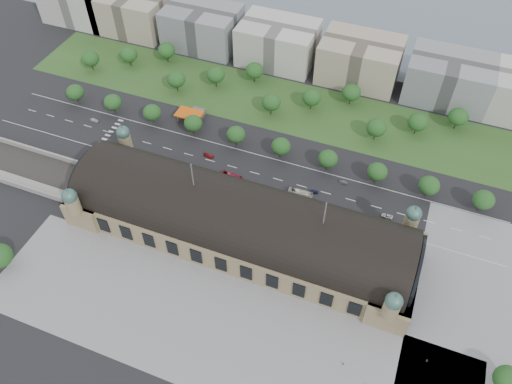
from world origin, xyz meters
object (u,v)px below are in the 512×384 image
(parked_car_1, at_px, (151,170))
(pedestrian_2, at_px, (427,360))
(bus_west, at_px, (232,176))
(bus_east, at_px, (300,193))
(petrol_station, at_px, (194,113))
(traffic_car_3, at_px, (209,156))
(traffic_car_4, at_px, (314,191))
(pedestrian_1, at_px, (343,364))
(parked_car_4, at_px, (180,176))
(parked_car_3, at_px, (134,165))
(parked_car_5, at_px, (204,185))
(traffic_car_5, at_px, (344,182))
(parked_car_6, at_px, (175,177))
(parked_car_0, at_px, (141,160))
(bus_mid, at_px, (259,187))
(traffic_car_1, at_px, (94,120))
(traffic_car_6, at_px, (387,216))
(parked_car_2, at_px, (183,179))

(parked_car_1, distance_m, pedestrian_2, 148.49)
(bus_west, xyz_separation_m, pedestrian_2, (101.47, -58.25, -0.49))
(parked_car_1, xyz_separation_m, bus_east, (73.01, 11.00, 0.98))
(petrol_station, height_order, parked_car_1, petrol_station)
(bus_east, distance_m, pedestrian_2, 89.95)
(petrol_station, height_order, traffic_car_3, petrol_station)
(traffic_car_4, xyz_separation_m, pedestrian_1, (34.06, -75.92, 0.05))
(petrol_station, xyz_separation_m, pedestrian_1, (110.41, -105.07, -2.16))
(parked_car_4, xyz_separation_m, bus_west, (24.07, 8.10, 0.81))
(traffic_car_4, bearing_deg, parked_car_3, -87.45)
(traffic_car_3, height_order, parked_car_5, parked_car_5)
(traffic_car_5, xyz_separation_m, parked_car_6, (-76.97, -26.07, 0.08))
(bus_east, bearing_deg, parked_car_5, 101.73)
(parked_car_0, relative_size, bus_mid, 0.39)
(petrol_station, height_order, traffic_car_1, petrol_station)
(traffic_car_5, distance_m, pedestrian_2, 90.14)
(traffic_car_3, distance_m, bus_east, 51.57)
(petrol_station, bearing_deg, traffic_car_5, -11.69)
(traffic_car_3, xyz_separation_m, parked_car_6, (-9.13, -19.28, 0.00))
(traffic_car_6, distance_m, parked_car_6, 101.33)
(parked_car_1, xyz_separation_m, parked_car_5, (28.67, 0.00, 0.17))
(parked_car_0, height_order, parked_car_1, parked_car_0)
(traffic_car_1, bearing_deg, pedestrian_1, -118.17)
(traffic_car_4, bearing_deg, bus_east, -58.90)
(traffic_car_4, bearing_deg, parked_car_1, -86.24)
(pedestrian_1, bearing_deg, bus_mid, 55.84)
(traffic_car_4, bearing_deg, traffic_car_6, 79.20)
(parked_car_6, height_order, pedestrian_2, pedestrian_2)
(parked_car_1, bearing_deg, bus_west, 70.87)
(parked_car_2, distance_m, parked_car_6, 4.13)
(traffic_car_5, height_order, pedestrian_2, pedestrian_2)
(traffic_car_6, relative_size, parked_car_4, 1.29)
(parked_car_3, xyz_separation_m, parked_car_4, (24.66, 1.43, -0.07))
(pedestrian_2, bearing_deg, traffic_car_1, 51.48)
(traffic_car_1, xyz_separation_m, traffic_car_3, (69.21, -2.48, 0.05))
(parked_car_4, bearing_deg, parked_car_0, -117.27)
(parked_car_1, bearing_deg, parked_car_3, -122.93)
(parked_car_4, height_order, bus_mid, bus_mid)
(traffic_car_6, relative_size, parked_car_3, 1.20)
(pedestrian_1, bearing_deg, parked_car_3, 78.86)
(traffic_car_3, relative_size, traffic_car_5, 1.26)
(traffic_car_1, xyz_separation_m, parked_car_1, (47.10, -21.76, -0.08))
(traffic_car_1, bearing_deg, parked_car_6, -110.70)
(petrol_station, bearing_deg, traffic_car_4, -20.90)
(traffic_car_4, xyz_separation_m, bus_west, (-39.45, -5.61, 0.74))
(parked_car_6, height_order, bus_west, bus_west)
(traffic_car_5, relative_size, bus_west, 0.40)
(parked_car_3, distance_m, parked_car_4, 24.71)
(petrol_station, relative_size, pedestrian_2, 7.10)
(traffic_car_6, distance_m, parked_car_4, 99.43)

